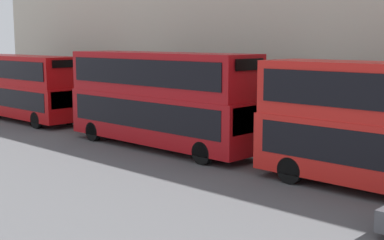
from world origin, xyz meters
The scene contains 3 objects.
bus_second_in_queue centered at (1.60, 16.86, 2.55)m, with size 2.59×10.97×4.64m.
bus_third_in_queue centered at (1.60, 29.85, 2.34)m, with size 2.59×10.03×4.23m.
pedestrian centered at (4.02, 21.33, 0.81)m, with size 0.36×0.36×1.75m.
Camera 1 is at (-15.81, -2.05, 5.23)m, focal length 50.00 mm.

